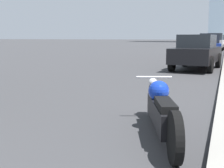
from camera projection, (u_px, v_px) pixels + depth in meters
motorcycle at (161, 110)px, 4.62m from camera, size 1.12×2.62×0.78m
parked_car_black at (197, 52)px, 13.97m from camera, size 2.07×4.23×1.56m
parked_car_blue at (209, 45)px, 24.18m from camera, size 1.91×4.19×1.73m
parked_car_silver at (215, 42)px, 34.27m from camera, size 1.99×3.96×1.89m
parked_car_green at (217, 41)px, 46.10m from camera, size 2.22×4.54×1.76m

